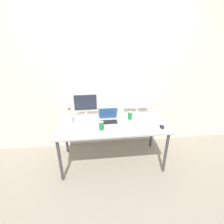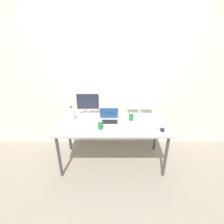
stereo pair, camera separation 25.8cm
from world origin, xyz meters
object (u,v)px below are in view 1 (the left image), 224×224
object	(u,v)px
keyboard_main	(82,127)
soda_can_near_keyboard	(130,115)
soda_can_by_laptop	(101,126)
monitor_left	(86,104)
water_bottle	(70,116)
laptop_silver	(108,119)
keyboard_aux	(151,124)
work_desk	(112,126)
mouse_by_keyboard	(162,127)
monitor_center	(138,100)

from	to	relation	value
keyboard_main	soda_can_near_keyboard	bearing A→B (deg)	14.74
soda_can_by_laptop	monitor_left	bearing A→B (deg)	116.61
water_bottle	laptop_silver	bearing A→B (deg)	-5.19
keyboard_aux	water_bottle	distance (m)	1.22
work_desk	water_bottle	bearing A→B (deg)	172.53
mouse_by_keyboard	soda_can_near_keyboard	xyz separation A→B (m)	(-0.41, 0.32, 0.04)
laptop_silver	keyboard_aux	distance (m)	0.65
keyboard_main	keyboard_aux	size ratio (longest dim) A/B	1.08
monitor_left	soda_can_near_keyboard	xyz separation A→B (m)	(0.68, -0.17, -0.15)
keyboard_main	soda_can_near_keyboard	xyz separation A→B (m)	(0.75, 0.18, 0.05)
laptop_silver	water_bottle	xyz separation A→B (m)	(-0.57, 0.05, 0.05)
keyboard_main	mouse_by_keyboard	size ratio (longest dim) A/B	4.23
laptop_silver	soda_can_near_keyboard	world-z (taller)	laptop_silver
keyboard_aux	laptop_silver	bearing A→B (deg)	166.37
keyboard_main	water_bottle	world-z (taller)	water_bottle
work_desk	monitor_left	world-z (taller)	monitor_left
monitor_center	keyboard_main	distance (m)	1.00
keyboard_main	keyboard_aux	world-z (taller)	same
monitor_left	water_bottle	distance (m)	0.31
work_desk	monitor_left	distance (m)	0.54
keyboard_main	water_bottle	distance (m)	0.27
monitor_center	laptop_silver	xyz separation A→B (m)	(-0.50, -0.23, -0.19)
monitor_center	keyboard_aux	world-z (taller)	monitor_center
work_desk	keyboard_aux	bearing A→B (deg)	-12.11
work_desk	mouse_by_keyboard	bearing A→B (deg)	-18.65
work_desk	mouse_by_keyboard	size ratio (longest dim) A/B	17.72
monitor_center	soda_can_near_keyboard	bearing A→B (deg)	-131.91
laptop_silver	keyboard_aux	bearing A→B (deg)	-13.72
monitor_left	soda_can_near_keyboard	size ratio (longest dim) A/B	3.04
work_desk	soda_can_by_laptop	xyz separation A→B (m)	(-0.17, -0.18, 0.12)
keyboard_main	mouse_by_keyboard	distance (m)	1.16
laptop_silver	keyboard_main	distance (m)	0.42
keyboard_main	water_bottle	xyz separation A→B (m)	(-0.17, 0.18, 0.10)
soda_can_by_laptop	monitor_center	bearing A→B (deg)	35.40
keyboard_main	keyboard_aux	distance (m)	1.03
keyboard_main	soda_can_by_laptop	world-z (taller)	soda_can_by_laptop
monitor_left	keyboard_aux	xyz separation A→B (m)	(0.97, -0.38, -0.20)
monitor_left	laptop_silver	distance (m)	0.44
keyboard_main	monitor_left	bearing A→B (deg)	81.24
soda_can_near_keyboard	mouse_by_keyboard	bearing A→B (deg)	-38.32
work_desk	mouse_by_keyboard	world-z (taller)	mouse_by_keyboard
laptop_silver	keyboard_main	xyz separation A→B (m)	(-0.40, -0.12, -0.05)
mouse_by_keyboard	soda_can_by_laptop	size ratio (longest dim) A/B	0.75
monitor_left	keyboard_aux	distance (m)	1.06
laptop_silver	soda_can_near_keyboard	size ratio (longest dim) A/B	2.39
soda_can_near_keyboard	soda_can_by_laptop	distance (m)	0.53
laptop_silver	keyboard_aux	xyz separation A→B (m)	(0.63, -0.15, -0.05)
soda_can_near_keyboard	monitor_center	bearing A→B (deg)	48.09
monitor_left	soda_can_by_laptop	distance (m)	0.52
monitor_left	mouse_by_keyboard	bearing A→B (deg)	-24.45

